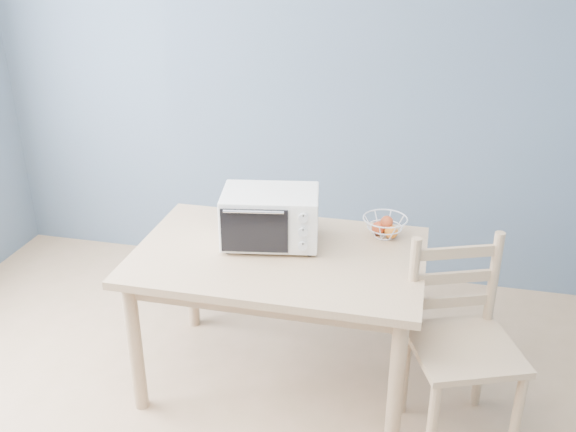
% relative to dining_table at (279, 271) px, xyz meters
% --- Properties ---
extents(room, '(4.01, 4.51, 2.61)m').
position_rel_dining_table_xyz_m(room, '(-0.23, -1.01, 0.65)').
color(room, tan).
rests_on(room, ground).
extents(dining_table, '(1.40, 0.90, 0.75)m').
position_rel_dining_table_xyz_m(dining_table, '(0.00, 0.00, 0.00)').
color(dining_table, tan).
rests_on(dining_table, ground).
extents(toaster_oven, '(0.51, 0.41, 0.28)m').
position_rel_dining_table_xyz_m(toaster_oven, '(-0.08, 0.09, 0.25)').
color(toaster_oven, silver).
rests_on(toaster_oven, dining_table).
extents(fruit_basket, '(0.26, 0.26, 0.12)m').
position_rel_dining_table_xyz_m(fruit_basket, '(0.48, 0.30, 0.16)').
color(fruit_basket, silver).
rests_on(fruit_basket, dining_table).
extents(dining_chair, '(0.58, 0.58, 0.96)m').
position_rel_dining_table_xyz_m(dining_chair, '(0.88, -0.18, -0.18)').
color(dining_chair, tan).
rests_on(dining_chair, ground).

